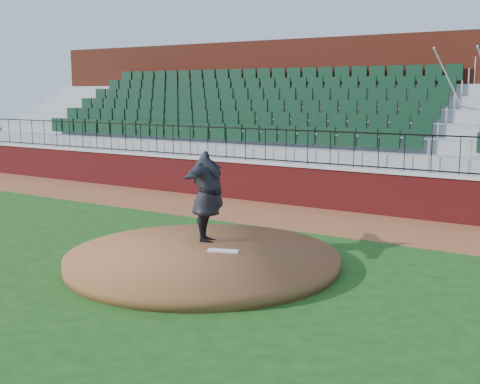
# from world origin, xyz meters

# --- Properties ---
(ground) EXTENTS (90.00, 90.00, 0.00)m
(ground) POSITION_xyz_m (0.00, 0.00, 0.00)
(ground) COLOR #194814
(ground) RESTS_ON ground
(warning_track) EXTENTS (34.00, 3.20, 0.01)m
(warning_track) POSITION_xyz_m (0.00, 5.40, 0.01)
(warning_track) COLOR brown
(warning_track) RESTS_ON ground
(field_wall) EXTENTS (34.00, 0.35, 1.20)m
(field_wall) POSITION_xyz_m (0.00, 7.00, 0.60)
(field_wall) COLOR maroon
(field_wall) RESTS_ON ground
(wall_cap) EXTENTS (34.00, 0.45, 0.10)m
(wall_cap) POSITION_xyz_m (0.00, 7.00, 1.25)
(wall_cap) COLOR #B7B7B7
(wall_cap) RESTS_ON field_wall
(wall_railing) EXTENTS (34.00, 0.05, 1.00)m
(wall_railing) POSITION_xyz_m (0.00, 7.00, 1.80)
(wall_railing) COLOR black
(wall_railing) RESTS_ON wall_cap
(seating_stands) EXTENTS (34.00, 5.10, 4.60)m
(seating_stands) POSITION_xyz_m (0.00, 9.72, 2.30)
(seating_stands) COLOR gray
(seating_stands) RESTS_ON ground
(concourse_wall) EXTENTS (34.00, 0.50, 5.50)m
(concourse_wall) POSITION_xyz_m (0.00, 12.52, 2.75)
(concourse_wall) COLOR maroon
(concourse_wall) RESTS_ON ground
(pitchers_mound) EXTENTS (5.48, 5.48, 0.25)m
(pitchers_mound) POSITION_xyz_m (0.00, 0.10, 0.12)
(pitchers_mound) COLOR brown
(pitchers_mound) RESTS_ON ground
(pitching_rubber) EXTENTS (0.65, 0.36, 0.04)m
(pitching_rubber) POSITION_xyz_m (0.30, 0.40, 0.27)
(pitching_rubber) COLOR white
(pitching_rubber) RESTS_ON pitchers_mound
(pitcher) EXTENTS (1.50, 2.49, 1.97)m
(pitcher) POSITION_xyz_m (-0.49, 0.97, 1.23)
(pitcher) COLOR black
(pitcher) RESTS_ON pitchers_mound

